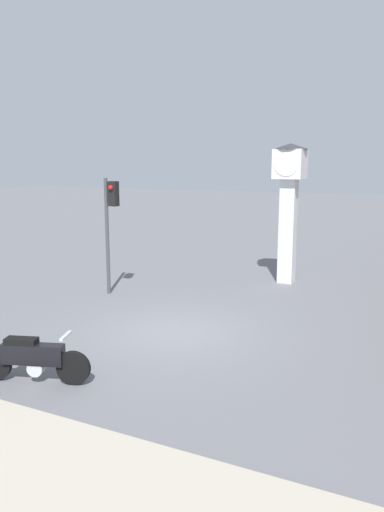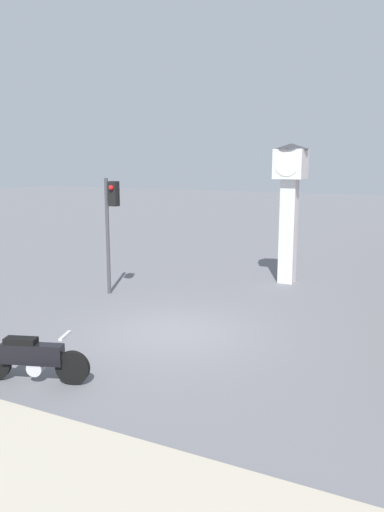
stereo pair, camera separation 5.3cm
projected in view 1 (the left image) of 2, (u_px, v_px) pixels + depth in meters
ground_plane at (175, 332)px, 12.96m from camera, size 120.00×120.00×0.00m
motorcycle at (33, 359)px, 9.96m from camera, size 2.25×0.90×1.03m
clock_tower at (289, 192)px, 17.76m from camera, size 1.24×1.24×5.00m
traffic_light at (110, 215)px, 16.26m from camera, size 0.50×0.35×3.85m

